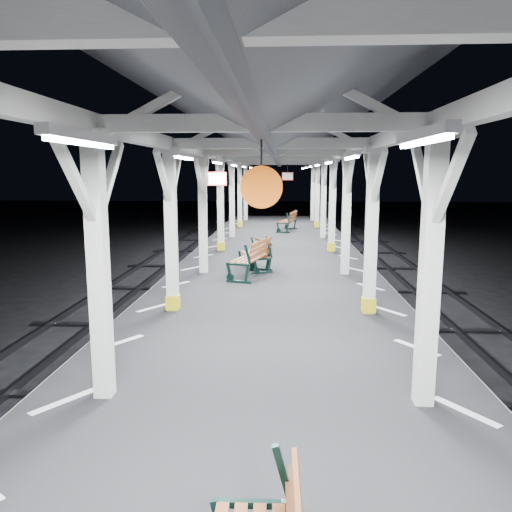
{
  "coord_description": "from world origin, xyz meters",
  "views": [
    {
      "loc": [
        0.26,
        -7.89,
        3.82
      ],
      "look_at": [
        -0.27,
        1.76,
        2.2
      ],
      "focal_mm": 35.0,
      "sensor_mm": 36.0,
      "label": 1
    }
  ],
  "objects": [
    {
      "name": "bench_far",
      "position": [
        -0.5,
        6.67,
        1.45
      ],
      "size": [
        1.11,
        1.67,
        0.85
      ],
      "rotation": [
        0.0,
        0.0,
        0.38
      ],
      "color": "black",
      "rests_on": "platform"
    },
    {
      "name": "canopy",
      "position": [
        0.0,
        -0.01,
        4.56
      ],
      "size": [
        5.4,
        49.0,
        4.65
      ],
      "color": "silver",
      "rests_on": "platform"
    },
    {
      "name": "hazard_stripes_right",
      "position": [
        2.45,
        0.0,
        1.0
      ],
      "size": [
        1.0,
        48.0,
        0.01
      ],
      "primitive_type": "cube",
      "color": "silver",
      "rests_on": "platform"
    },
    {
      "name": "bench_mid",
      "position": [
        -0.53,
        5.51,
        1.55
      ],
      "size": [
        1.17,
        2.01,
        1.03
      ],
      "rotation": [
        0.0,
        0.0,
        -0.27
      ],
      "color": "black",
      "rests_on": "platform"
    },
    {
      "name": "hazard_stripes_left",
      "position": [
        -2.45,
        0.0,
        1.0
      ],
      "size": [
        1.0,
        48.0,
        0.01
      ],
      "primitive_type": "cube",
      "color": "silver",
      "rests_on": "platform"
    },
    {
      "name": "bench_extra",
      "position": [
        0.55,
        16.39,
        1.52
      ],
      "size": [
        1.04,
        1.9,
        0.97
      ],
      "rotation": [
        0.0,
        0.0,
        -0.22
      ],
      "color": "black",
      "rests_on": "platform"
    },
    {
      "name": "platform",
      "position": [
        0.0,
        0.0,
        0.5
      ],
      "size": [
        6.0,
        50.0,
        1.0
      ],
      "primitive_type": "cube",
      "color": "black",
      "rests_on": "ground"
    },
    {
      "name": "ground",
      "position": [
        0.0,
        0.0,
        0.0
      ],
      "size": [
        120.0,
        120.0,
        0.0
      ],
      "primitive_type": "plane",
      "color": "black",
      "rests_on": "ground"
    }
  ]
}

